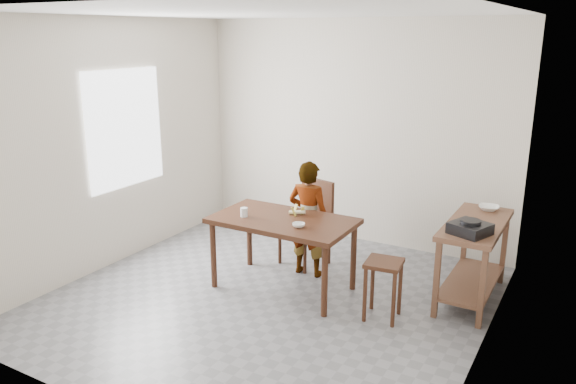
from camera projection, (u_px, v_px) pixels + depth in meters
The scene contains 17 objects.
floor at pixel (268, 301), 5.53m from camera, with size 4.00×4.00×0.04m, color slate.
ceiling at pixel (265, 9), 4.78m from camera, with size 4.00×4.00×0.04m, color white.
wall_back at pixel (354, 133), 6.84m from camera, with size 4.00×0.04×2.70m, color beige.
wall_front at pixel (94, 231), 3.47m from camera, with size 4.00×0.04×2.70m, color beige.
wall_left at pixel (110, 145), 6.12m from camera, with size 0.04×4.00×2.70m, color beige.
wall_right at pixel (496, 197), 4.19m from camera, with size 0.04×4.00×2.70m, color beige.
window_pane at pixel (125, 129), 6.22m from camera, with size 0.02×1.10×1.30m, color white.
dining_table at pixel (283, 254), 5.68m from camera, with size 1.40×0.80×0.75m, color #391D11, non-canonical shape.
prep_counter at pixel (473, 261), 5.43m from camera, with size 0.50×1.20×0.80m, color brown, non-canonical shape.
child at pixel (308, 219), 5.95m from camera, with size 0.46×0.30×1.26m, color silver.
dining_chair at pixel (305, 224), 6.26m from camera, with size 0.46×0.46×0.95m, color #391D11, non-canonical shape.
stool at pixel (383, 290), 5.10m from camera, with size 0.32×0.32×0.56m, color #391D11, non-canonical shape.
glass_tumbler at pixel (244, 212), 5.62m from camera, with size 0.07×0.07×0.09m, color white.
small_bowl at pixel (299, 225), 5.32m from camera, with size 0.12×0.12×0.04m, color white.
banana at pixel (297, 212), 5.68m from camera, with size 0.19×0.13×0.07m, color #F9E354, non-canonical shape.
serving_bowl at pixel (489, 208), 5.66m from camera, with size 0.20×0.20×0.05m, color white.
gas_burner at pixel (470, 229), 4.99m from camera, with size 0.30×0.30×0.10m, color black.
Camera 1 is at (2.67, -4.26, 2.54)m, focal length 35.00 mm.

